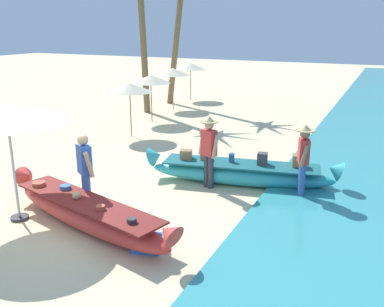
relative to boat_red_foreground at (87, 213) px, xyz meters
The scene contains 12 objects.
ground_plane 0.49m from the boat_red_foreground, behind, with size 80.00×80.00×0.00m, color beige.
boat_red_foreground is the anchor object (origin of this frame).
boat_cyan_midground 4.08m from the boat_red_foreground, 61.58° to the left, with size 4.90×1.66×0.86m.
person_vendor_hatted 3.39m from the boat_red_foreground, 66.95° to the left, with size 0.59×0.44×1.79m.
person_tourist_customer 0.95m from the boat_red_foreground, 127.06° to the left, with size 0.57×0.47×1.75m.
person_vendor_assistant 4.86m from the boat_red_foreground, 43.39° to the left, with size 0.44×0.58×1.74m.
patio_umbrella_large 2.46m from the boat_red_foreground, behind, with size 2.34×2.34×2.41m.
parasol_row_0 7.37m from the boat_red_foreground, 115.92° to the left, with size 1.60×1.60×1.91m.
parasol_row_1 9.78m from the boat_red_foreground, 112.64° to the left, with size 1.60×1.60×1.91m.
parasol_row_2 12.57m from the boat_red_foreground, 109.69° to the left, with size 1.60×1.60×1.91m.
parasol_row_3 15.26m from the boat_red_foreground, 107.52° to the left, with size 1.60×1.60×1.91m.
cooler_box 1.55m from the boat_red_foreground, 10.14° to the right, with size 0.51×0.33×0.30m, color blue.
Camera 1 is at (5.51, -6.10, 3.87)m, focal length 40.19 mm.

